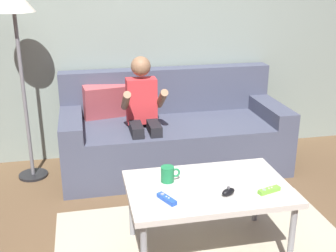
{
  "coord_description": "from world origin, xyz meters",
  "views": [
    {
      "loc": [
        -0.54,
        -1.9,
        1.62
      ],
      "look_at": [
        0.04,
        0.86,
        0.61
      ],
      "focal_mm": 45.34,
      "sensor_mm": 36.0,
      "label": 1
    }
  ],
  "objects_px": {
    "couch": "(172,135)",
    "person_seated_on_couch": "(143,112)",
    "game_remote_lime_near_edge": "(269,190)",
    "game_remote_blue_far_corner": "(167,199)",
    "coffee_mug": "(168,174)",
    "floor_lamp": "(14,14)",
    "nunchuk_black": "(228,192)",
    "coffee_table": "(208,191)"
  },
  "relations": [
    {
      "from": "coffee_table",
      "to": "floor_lamp",
      "type": "distance_m",
      "value": 1.95
    },
    {
      "from": "floor_lamp",
      "to": "person_seated_on_couch",
      "type": "bearing_deg",
      "value": -12.99
    },
    {
      "from": "nunchuk_black",
      "to": "couch",
      "type": "bearing_deg",
      "value": 90.85
    },
    {
      "from": "floor_lamp",
      "to": "couch",
      "type": "bearing_deg",
      "value": -1.43
    },
    {
      "from": "coffee_mug",
      "to": "coffee_table",
      "type": "bearing_deg",
      "value": -25.12
    },
    {
      "from": "person_seated_on_couch",
      "to": "floor_lamp",
      "type": "bearing_deg",
      "value": 167.01
    },
    {
      "from": "coffee_mug",
      "to": "couch",
      "type": "bearing_deg",
      "value": 76.49
    },
    {
      "from": "game_remote_blue_far_corner",
      "to": "coffee_mug",
      "type": "height_order",
      "value": "coffee_mug"
    },
    {
      "from": "person_seated_on_couch",
      "to": "coffee_mug",
      "type": "distance_m",
      "value": 0.97
    },
    {
      "from": "couch",
      "to": "coffee_table",
      "type": "height_order",
      "value": "couch"
    },
    {
      "from": "coffee_mug",
      "to": "nunchuk_black",
      "type": "bearing_deg",
      "value": -38.17
    },
    {
      "from": "floor_lamp",
      "to": "nunchuk_black",
      "type": "bearing_deg",
      "value": -49.3
    },
    {
      "from": "floor_lamp",
      "to": "coffee_mug",
      "type": "bearing_deg",
      "value": -52.09
    },
    {
      "from": "game_remote_blue_far_corner",
      "to": "coffee_mug",
      "type": "relative_size",
      "value": 1.2
    },
    {
      "from": "couch",
      "to": "game_remote_blue_far_corner",
      "type": "bearing_deg",
      "value": -103.51
    },
    {
      "from": "nunchuk_black",
      "to": "floor_lamp",
      "type": "xyz_separation_m",
      "value": [
        -1.22,
        1.42,
        0.87
      ]
    },
    {
      "from": "person_seated_on_couch",
      "to": "coffee_mug",
      "type": "height_order",
      "value": "person_seated_on_couch"
    },
    {
      "from": "game_remote_lime_near_edge",
      "to": "floor_lamp",
      "type": "distance_m",
      "value": 2.22
    },
    {
      "from": "person_seated_on_couch",
      "to": "game_remote_blue_far_corner",
      "type": "bearing_deg",
      "value": -92.72
    },
    {
      "from": "person_seated_on_couch",
      "to": "nunchuk_black",
      "type": "relative_size",
      "value": 10.07
    },
    {
      "from": "couch",
      "to": "nunchuk_black",
      "type": "bearing_deg",
      "value": -89.15
    },
    {
      "from": "game_remote_blue_far_corner",
      "to": "floor_lamp",
      "type": "xyz_separation_m",
      "value": [
        -0.87,
        1.41,
        0.88
      ]
    },
    {
      "from": "coffee_mug",
      "to": "game_remote_blue_far_corner",
      "type": "bearing_deg",
      "value": -103.51
    },
    {
      "from": "game_remote_lime_near_edge",
      "to": "game_remote_blue_far_corner",
      "type": "bearing_deg",
      "value": 177.71
    },
    {
      "from": "person_seated_on_couch",
      "to": "couch",
      "type": "bearing_deg",
      "value": 33.72
    },
    {
      "from": "couch",
      "to": "person_seated_on_couch",
      "type": "bearing_deg",
      "value": -146.28
    },
    {
      "from": "couch",
      "to": "coffee_table",
      "type": "distance_m",
      "value": 1.26
    },
    {
      "from": "game_remote_blue_far_corner",
      "to": "coffee_mug",
      "type": "distance_m",
      "value": 0.24
    },
    {
      "from": "coffee_table",
      "to": "coffee_mug",
      "type": "xyz_separation_m",
      "value": [
        -0.22,
        0.1,
        0.09
      ]
    },
    {
      "from": "person_seated_on_couch",
      "to": "coffee_table",
      "type": "relative_size",
      "value": 1.06
    },
    {
      "from": "couch",
      "to": "nunchuk_black",
      "type": "xyz_separation_m",
      "value": [
        0.02,
        -1.39,
        0.18
      ]
    },
    {
      "from": "coffee_table",
      "to": "floor_lamp",
      "type": "height_order",
      "value": "floor_lamp"
    },
    {
      "from": "couch",
      "to": "person_seated_on_couch",
      "type": "distance_m",
      "value": 0.43
    },
    {
      "from": "person_seated_on_couch",
      "to": "coffee_table",
      "type": "bearing_deg",
      "value": -78.5
    },
    {
      "from": "game_remote_lime_near_edge",
      "to": "coffee_mug",
      "type": "bearing_deg",
      "value": 154.98
    },
    {
      "from": "game_remote_blue_far_corner",
      "to": "floor_lamp",
      "type": "bearing_deg",
      "value": 121.58
    },
    {
      "from": "nunchuk_black",
      "to": "game_remote_blue_far_corner",
      "type": "bearing_deg",
      "value": 178.84
    },
    {
      "from": "game_remote_lime_near_edge",
      "to": "person_seated_on_couch",
      "type": "bearing_deg",
      "value": 113.64
    },
    {
      "from": "couch",
      "to": "coffee_mug",
      "type": "bearing_deg",
      "value": -103.51
    },
    {
      "from": "game_remote_lime_near_edge",
      "to": "coffee_mug",
      "type": "xyz_separation_m",
      "value": [
        -0.54,
        0.25,
        0.04
      ]
    },
    {
      "from": "coffee_mug",
      "to": "person_seated_on_couch",
      "type": "bearing_deg",
      "value": 89.86
    },
    {
      "from": "couch",
      "to": "person_seated_on_couch",
      "type": "xyz_separation_m",
      "value": [
        -0.27,
        -0.18,
        0.28
      ]
    }
  ]
}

